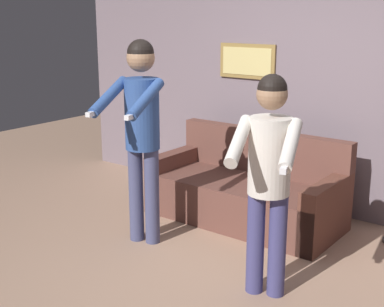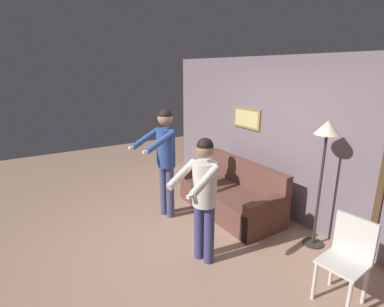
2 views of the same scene
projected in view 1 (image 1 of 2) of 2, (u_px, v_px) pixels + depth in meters
name	position (u px, v px, depth m)	size (l,w,h in m)	color
ground_plane	(208.00, 280.00, 4.18)	(12.00, 12.00, 0.00)	tan
back_wall_assembly	(324.00, 87.00, 5.34)	(6.40, 0.10, 2.60)	slate
couch	(246.00, 193.00, 5.33)	(1.91, 0.86, 0.87)	brown
person_standing_left	(141.00, 122.00, 4.60)	(0.55, 0.76, 1.81)	#44486E
person_standing_right	(269.00, 168.00, 3.73)	(0.56, 0.66, 1.63)	#3F3E72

